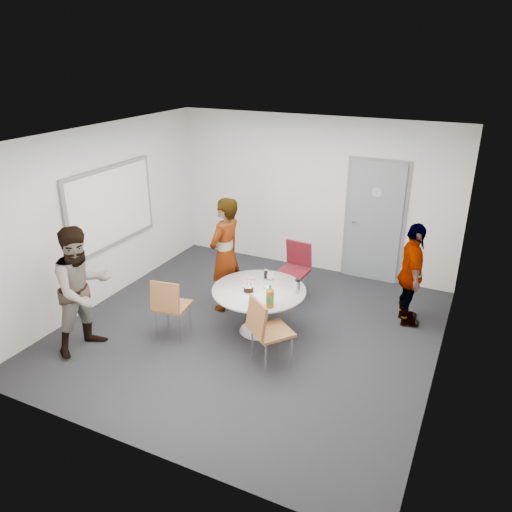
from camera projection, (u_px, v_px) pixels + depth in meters
The scene contains 15 objects.
floor at pixel (249, 331), 7.07m from camera, with size 5.00×5.00×0.00m, color black.
ceiling at pixel (248, 138), 6.03m from camera, with size 5.00×5.00×0.00m, color silver.
wall_back at pixel (313, 195), 8.63m from camera, with size 5.00×5.00×0.00m, color silver.
wall_left at pixel (101, 216), 7.55m from camera, with size 5.00×5.00×0.00m, color silver.
wall_right at pixel (450, 277), 5.55m from camera, with size 5.00×5.00×0.00m, color silver.
wall_front at pixel (125, 333), 4.47m from camera, with size 5.00×5.00×0.00m, color silver.
door at pixel (374, 222), 8.30m from camera, with size 1.02×0.17×2.12m.
whiteboard at pixel (111, 207), 7.66m from camera, with size 0.04×1.90×1.25m.
table at pixel (260, 296), 6.80m from camera, with size 1.29×1.29×0.98m.
chair_near_left at pixel (169, 303), 6.68m from camera, with size 0.49×0.53×0.90m.
chair_near_right at pixel (265, 327), 6.07m from camera, with size 0.64×0.65×0.94m.
chair_far at pixel (295, 265), 7.82m from camera, with size 0.47×0.50×0.92m.
person_main at pixel (225, 255), 7.40m from camera, with size 0.64×0.42×1.74m, color #A5C6EA.
person_left at pixel (83, 290), 6.37m from camera, with size 0.83×0.65×1.70m, color white.
person_right at pixel (411, 275), 7.00m from camera, with size 0.89×0.37×1.52m, color black.
Camera 1 is at (2.73, -5.47, 3.72)m, focal length 35.00 mm.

